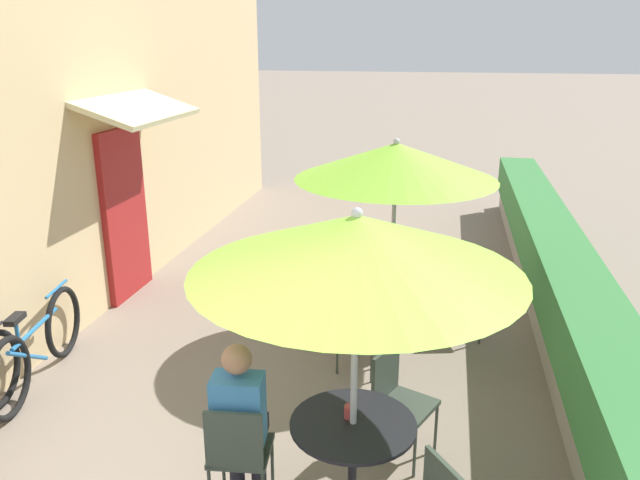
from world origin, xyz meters
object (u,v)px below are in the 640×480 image
cafe_chair_near_back (397,395)px  cafe_chair_mid_back (344,274)px  patio_umbrella_near (357,245)px  patio_umbrella_mid (396,161)px  cafe_chair_near_left (238,450)px  cafe_chair_mid_right (459,290)px  coffee_cup_near (349,412)px  patio_table_near (353,446)px  bicycle_second (38,346)px  cafe_chair_mid_left (370,323)px  seated_patron_near_left (241,418)px  patio_table_mid (391,292)px  coffee_cup_mid (395,276)px

cafe_chair_near_back → cafe_chair_mid_back: size_ratio=1.00×
patio_umbrella_near → cafe_chair_near_back: (0.24, 0.72, -1.44)m
patio_umbrella_mid → cafe_chair_near_back: bearing=-83.3°
cafe_chair_near_left → cafe_chair_mid_right: size_ratio=1.00×
cafe_chair_near_back → coffee_cup_near: cafe_chair_near_back is taller
cafe_chair_near_left → cafe_chair_near_back: (0.98, 0.88, 0.00)m
patio_umbrella_near → cafe_chair_mid_right: size_ratio=2.51×
cafe_chair_mid_back → patio_umbrella_near: bearing=-33.9°
patio_table_near → bicycle_second: bearing=160.6°
patio_umbrella_near → cafe_chair_mid_left: patio_umbrella_near is taller
cafe_chair_near_left → seated_patron_near_left: size_ratio=0.70×
cafe_chair_mid_left → cafe_chair_mid_back: bearing=35.8°
seated_patron_near_left → bicycle_second: (-2.38, 1.15, -0.31)m
seated_patron_near_left → cafe_chair_mid_right: 3.34m
patio_table_near → cafe_chair_mid_right: size_ratio=0.96×
cafe_chair_near_back → patio_table_mid: bearing=-149.4°
cafe_chair_near_back → cafe_chair_mid_back: (-0.81, 2.45, 0.00)m
patio_table_mid → patio_umbrella_mid: 1.41m
cafe_chair_near_left → patio_table_mid: cafe_chair_near_left is taller
cafe_chair_mid_left → bicycle_second: size_ratio=0.48×
patio_umbrella_near → cafe_chair_near_left: (-0.75, -0.16, -1.44)m
cafe_chair_mid_back → coffee_cup_mid: size_ratio=9.67×
seated_patron_near_left → patio_umbrella_mid: patio_umbrella_mid is taller
patio_umbrella_mid → cafe_chair_mid_right: patio_umbrella_mid is taller
patio_umbrella_near → cafe_chair_mid_left: 2.41m
patio_umbrella_near → coffee_cup_mid: 2.84m
coffee_cup_near → cafe_chair_mid_back: size_ratio=0.10×
cafe_chair_mid_right → coffee_cup_near: bearing=61.1°
cafe_chair_near_back → cafe_chair_mid_back: same height
cafe_chair_near_back → coffee_cup_mid: (-0.18, 1.85, 0.25)m
patio_table_near → cafe_chair_near_left: bearing=-168.1°
cafe_chair_near_left → coffee_cup_near: 0.78m
coffee_cup_near → patio_table_near: bearing=-56.1°
cafe_chair_mid_left → cafe_chair_mid_right: same height
cafe_chair_near_left → coffee_cup_near: bearing=10.1°
patio_table_near → patio_umbrella_mid: size_ratio=0.38×
seated_patron_near_left → patio_umbrella_mid: bearing=68.2°
patio_umbrella_mid → coffee_cup_mid: bearing=-64.9°
patio_table_mid → cafe_chair_mid_back: size_ratio=0.96×
patio_umbrella_near → bicycle_second: (-3.14, 1.11, -1.57)m
patio_umbrella_near → coffee_cup_near: 1.19m
seated_patron_near_left → coffee_cup_near: (0.72, 0.10, 0.08)m
patio_umbrella_near → patio_table_mid: patio_umbrella_near is taller
cafe_chair_near_back → coffee_cup_near: 0.77m
bicycle_second → patio_table_near: bearing=-29.0°
seated_patron_near_left → cafe_chair_mid_left: seated_patron_near_left is taller
seated_patron_near_left → bicycle_second: bearing=148.0°
coffee_cup_near → cafe_chair_mid_right: size_ratio=0.10×
cafe_chair_near_left → cafe_chair_mid_back: (0.17, 3.33, 0.00)m
cafe_chair_near_back → coffee_cup_mid: bearing=-150.5°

